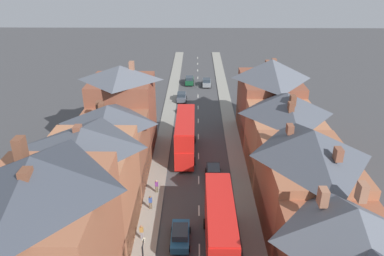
{
  "coord_description": "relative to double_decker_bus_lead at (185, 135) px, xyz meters",
  "views": [
    {
      "loc": [
        -0.37,
        -14.65,
        24.78
      ],
      "look_at": [
        -0.92,
        32.75,
        2.94
      ],
      "focal_mm": 35.0,
      "sensor_mm": 36.0,
      "label": 1
    }
  ],
  "objects": [
    {
      "name": "pavement_left",
      "position": [
        -3.29,
        7.26,
        -2.75
      ],
      "size": [
        2.2,
        104.0,
        0.14
      ],
      "primitive_type": "cube",
      "color": "gray",
      "rests_on": "ground"
    },
    {
      "name": "pavement_right",
      "position": [
        6.91,
        7.26,
        -2.75
      ],
      "size": [
        2.2,
        104.0,
        0.14
      ],
      "primitive_type": "cube",
      "color": "gray",
      "rests_on": "ground"
    },
    {
      "name": "centre_line_dashes",
      "position": [
        1.81,
        5.26,
        -2.81
      ],
      "size": [
        0.14,
        97.8,
        0.01
      ],
      "color": "silver",
      "rests_on": "ground"
    },
    {
      "name": "terrace_row_left",
      "position": [
        -8.38,
        -18.36,
        2.96
      ],
      "size": [
        8.0,
        47.83,
        14.37
      ],
      "color": "#935138",
      "rests_on": "ground"
    },
    {
      "name": "terrace_row_right",
      "position": [
        11.99,
        -15.09,
        2.65
      ],
      "size": [
        8.0,
        53.06,
        11.77
      ],
      "color": "brown",
      "rests_on": "ground"
    },
    {
      "name": "double_decker_bus_lead",
      "position": [
        0.0,
        0.0,
        0.0
      ],
      "size": [
        2.74,
        10.8,
        5.3
      ],
      "color": "red",
      "rests_on": "ground"
    },
    {
      "name": "double_decker_bus_mid_street",
      "position": [
        3.6,
        -18.86,
        0.0
      ],
      "size": [
        2.74,
        10.8,
        5.3
      ],
      "color": "red",
      "rests_on": "ground"
    },
    {
      "name": "car_near_blue",
      "position": [
        3.61,
        29.36,
        -1.99
      ],
      "size": [
        1.9,
        3.8,
        1.65
      ],
      "color": "gray",
      "rests_on": "ground"
    },
    {
      "name": "car_near_silver",
      "position": [
        0.01,
        30.79,
        -1.99
      ],
      "size": [
        1.9,
        4.2,
        1.65
      ],
      "color": "#144728",
      "rests_on": "ground"
    },
    {
      "name": "car_parked_right_a",
      "position": [
        3.61,
        -6.45,
        -1.96
      ],
      "size": [
        1.9,
        4.36,
        1.7
      ],
      "color": "black",
      "rests_on": "ground"
    },
    {
      "name": "car_mid_white",
      "position": [
        -1.29,
        20.56,
        -1.99
      ],
      "size": [
        1.9,
        3.81,
        1.65
      ],
      "color": "#4C515B",
      "rests_on": "ground"
    },
    {
      "name": "car_parked_right_b",
      "position": [
        0.01,
        -17.62,
        -1.99
      ],
      "size": [
        1.9,
        4.15,
        1.65
      ],
      "color": "#236093",
      "rests_on": "ground"
    },
    {
      "name": "pedestrian_mid_left",
      "position": [
        -3.67,
        -17.36,
        -1.78
      ],
      "size": [
        0.36,
        0.22,
        1.61
      ],
      "color": "gray",
      "rests_on": "pavement_left"
    },
    {
      "name": "pedestrian_mid_right",
      "position": [
        -3.36,
        -12.66,
        -1.78
      ],
      "size": [
        0.36,
        0.22,
        1.61
      ],
      "color": "brown",
      "rests_on": "pavement_left"
    },
    {
      "name": "pedestrian_far_left",
      "position": [
        -3.0,
        -9.57,
        -1.78
      ],
      "size": [
        0.36,
        0.22,
        1.61
      ],
      "color": "brown",
      "rests_on": "pavement_left"
    }
  ]
}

